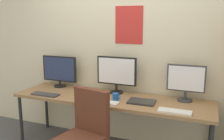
# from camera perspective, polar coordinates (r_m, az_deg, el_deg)

# --- Properties ---
(wall_back) EXTENTS (4.95, 0.11, 2.60)m
(wall_back) POSITION_cam_1_polar(r_m,az_deg,el_deg) (3.48, 2.27, 4.52)
(wall_back) COLOR beige
(wall_back) RESTS_ON ground_plane
(desk) EXTENTS (2.55, 0.68, 0.74)m
(desk) POSITION_cam_1_polar(r_m,az_deg,el_deg) (3.23, -0.33, -7.08)
(desk) COLOR #936D47
(desk) RESTS_ON ground_plane
(monitor_left) EXTENTS (0.55, 0.18, 0.46)m
(monitor_left) POSITION_cam_1_polar(r_m,az_deg,el_deg) (3.75, -11.95, -0.07)
(monitor_left) COLOR black
(monitor_left) RESTS_ON desk
(monitor_center) EXTENTS (0.55, 0.18, 0.50)m
(monitor_center) POSITION_cam_1_polar(r_m,az_deg,el_deg) (3.33, 1.03, -0.65)
(monitor_center) COLOR black
(monitor_center) RESTS_ON desk
(monitor_right) EXTENTS (0.46, 0.18, 0.45)m
(monitor_right) POSITION_cam_1_polar(r_m,az_deg,el_deg) (3.14, 16.57, -2.43)
(monitor_right) COLOR #38383D
(monitor_right) RESTS_ON desk
(keyboard_left) EXTENTS (0.38, 0.13, 0.02)m
(keyboard_left) POSITION_cam_1_polar(r_m,az_deg,el_deg) (3.42, -15.05, -5.42)
(keyboard_left) COLOR #38383D
(keyboard_left) RESTS_ON desk
(keyboard_center) EXTENTS (0.37, 0.13, 0.02)m
(keyboard_center) POSITION_cam_1_polar(r_m,az_deg,el_deg) (3.01, -1.99, -7.35)
(keyboard_center) COLOR silver
(keyboard_center) RESTS_ON desk
(keyboard_right) EXTENTS (0.36, 0.13, 0.02)m
(keyboard_right) POSITION_cam_1_polar(r_m,az_deg,el_deg) (2.80, 14.18, -9.19)
(keyboard_right) COLOR silver
(keyboard_right) RESTS_ON desk
(computer_mouse) EXTENTS (0.06, 0.10, 0.03)m
(computer_mouse) POSITION_cam_1_polar(r_m,az_deg,el_deg) (3.13, -6.98, -6.58)
(computer_mouse) COLOR silver
(computer_mouse) RESTS_ON desk
(laptop_closed) EXTENTS (0.33, 0.23, 0.02)m
(laptop_closed) POSITION_cam_1_polar(r_m,az_deg,el_deg) (3.04, 6.80, -7.21)
(laptop_closed) COLOR #2D2D2D
(laptop_closed) RESTS_ON desk
(coffee_mug) EXTENTS (0.11, 0.08, 0.09)m
(coffee_mug) POSITION_cam_1_polar(r_m,az_deg,el_deg) (3.09, 0.85, -6.15)
(coffee_mug) COLOR blue
(coffee_mug) RESTS_ON desk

